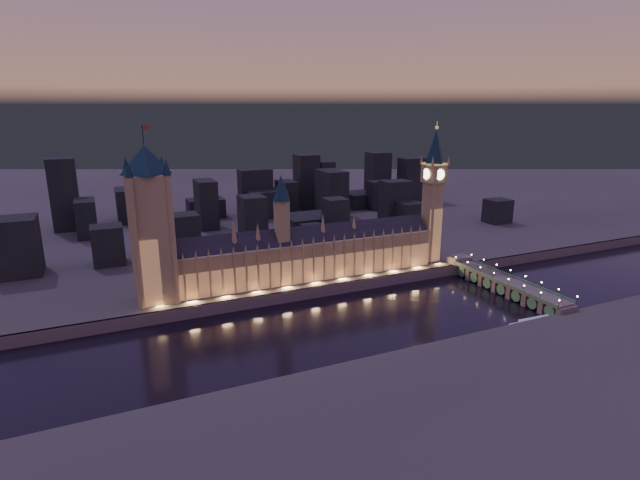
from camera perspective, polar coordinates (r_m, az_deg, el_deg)
name	(u,v)px	position (r m, az deg, el deg)	size (l,w,h in m)	color
ground_plane	(348,318)	(326.28, 3.17, -8.88)	(2000.00, 2000.00, 0.00)	black
north_bank	(196,190)	(806.63, -13.99, 5.56)	(2000.00, 960.00, 8.00)	#3D352C
embankment_wall	(322,291)	(358.83, 0.18, -5.87)	(2000.00, 2.50, 8.00)	#584949
palace_of_westminster	(307,254)	(368.66, -1.49, -1.62)	(202.00, 21.97, 78.00)	#987D59
victoria_tower	(150,217)	(334.55, -18.82, 2.49)	(31.68, 31.68, 113.33)	#987D59
elizabeth_tower	(433,185)	(412.96, 12.84, 6.18)	(18.00, 18.00, 112.78)	#987D59
westminster_bridge	(502,283)	(391.62, 20.06, -4.69)	(16.89, 113.00, 15.90)	#584949
river_boat	(536,323)	(342.48, 23.46, -8.71)	(44.11, 12.29, 4.50)	#584949
city_backdrop	(279,201)	(551.21, -4.73, 4.44)	(485.63, 215.63, 73.65)	black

